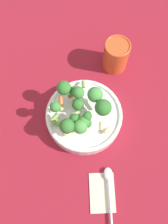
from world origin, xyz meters
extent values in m
plane|color=maroon|center=(0.00, 0.00, 0.00)|extent=(3.00, 3.00, 0.00)
cylinder|color=white|center=(0.00, 0.00, 0.02)|extent=(0.24, 0.24, 0.04)
torus|color=white|center=(0.00, 0.00, 0.04)|extent=(0.24, 0.24, 0.01)
cylinder|color=#8CB766|center=(0.02, 0.03, 0.05)|extent=(0.01, 0.01, 0.01)
sphere|color=#33722D|center=(0.02, 0.03, 0.07)|extent=(0.03, 0.03, 0.03)
cylinder|color=#8CB766|center=(-0.01, -0.08, 0.08)|extent=(0.02, 0.02, 0.02)
sphere|color=#33722D|center=(-0.01, -0.08, 0.11)|extent=(0.04, 0.04, 0.04)
cylinder|color=#8CB766|center=(0.00, -0.02, 0.06)|extent=(0.01, 0.01, 0.01)
sphere|color=#33722D|center=(0.00, -0.02, 0.09)|extent=(0.04, 0.04, 0.04)
cylinder|color=#8CB766|center=(0.03, 0.03, 0.07)|extent=(0.01, 0.01, 0.02)
sphere|color=#3D8438|center=(0.03, 0.03, 0.10)|extent=(0.03, 0.03, 0.03)
cylinder|color=#8CB766|center=(0.04, 0.00, 0.07)|extent=(0.01, 0.01, 0.01)
sphere|color=#33722D|center=(0.04, 0.00, 0.09)|extent=(0.03, 0.03, 0.03)
cylinder|color=#8CB766|center=(0.05, -0.06, 0.09)|extent=(0.01, 0.01, 0.01)
sphere|color=#3D8438|center=(0.05, -0.06, 0.11)|extent=(0.03, 0.03, 0.03)
cylinder|color=#8CB766|center=(-0.03, 0.04, 0.09)|extent=(0.02, 0.02, 0.01)
sphere|color=#33722D|center=(-0.03, 0.04, 0.11)|extent=(0.05, 0.05, 0.05)
cylinder|color=#8CB766|center=(-0.02, -0.06, 0.07)|extent=(0.01, 0.01, 0.01)
sphere|color=#33722D|center=(-0.02, -0.06, 0.09)|extent=(0.03, 0.03, 0.03)
cylinder|color=#8CB766|center=(-0.05, 0.00, 0.07)|extent=(0.02, 0.02, 0.02)
sphere|color=#479342|center=(-0.05, 0.00, 0.10)|extent=(0.05, 0.05, 0.05)
cylinder|color=#8CB766|center=(0.02, 0.03, 0.09)|extent=(0.01, 0.01, 0.01)
sphere|color=#33722D|center=(0.02, 0.03, 0.10)|extent=(0.03, 0.03, 0.03)
cylinder|color=#8CB766|center=(0.05, 0.03, 0.07)|extent=(0.01, 0.01, 0.01)
sphere|color=#479342|center=(0.05, 0.03, 0.10)|extent=(0.04, 0.04, 0.04)
cylinder|color=#8CB766|center=(0.07, 0.00, 0.08)|extent=(0.01, 0.01, 0.02)
sphere|color=#33722D|center=(0.07, 0.00, 0.10)|extent=(0.04, 0.04, 0.04)
cylinder|color=#8CB766|center=(-0.02, -0.04, 0.09)|extent=(0.01, 0.01, 0.01)
sphere|color=#3D8438|center=(-0.02, -0.04, 0.11)|extent=(0.04, 0.04, 0.04)
cylinder|color=beige|center=(0.03, -0.01, 0.09)|extent=(0.03, 0.02, 0.01)
cylinder|color=#729E4C|center=(-0.07, -0.06, 0.06)|extent=(0.02, 0.02, 0.01)
cylinder|color=#729E4C|center=(0.07, -0.04, 0.06)|extent=(0.02, 0.03, 0.01)
cylinder|color=beige|center=(0.01, 0.07, 0.09)|extent=(0.03, 0.02, 0.01)
cylinder|color=orange|center=(0.03, -0.01, 0.08)|extent=(0.03, 0.01, 0.01)
cylinder|color=orange|center=(0.02, -0.07, 0.08)|extent=(0.03, 0.03, 0.01)
cylinder|color=#729E4C|center=(0.08, -0.04, 0.06)|extent=(0.02, 0.02, 0.01)
cylinder|color=#729E4C|center=(-0.01, -0.03, 0.07)|extent=(0.01, 0.03, 0.01)
cylinder|color=beige|center=(0.08, 0.00, 0.06)|extent=(0.02, 0.02, 0.01)
cylinder|color=beige|center=(0.00, 0.09, 0.06)|extent=(0.02, 0.01, 0.01)
cylinder|color=#729E4C|center=(0.07, -0.05, 0.07)|extent=(0.03, 0.01, 0.01)
cylinder|color=#729E4C|center=(-0.05, 0.04, 0.09)|extent=(0.02, 0.03, 0.01)
cylinder|color=orange|center=(0.02, 0.01, 0.07)|extent=(0.02, 0.02, 0.01)
cylinder|color=orange|center=(-0.02, -0.06, 0.06)|extent=(0.02, 0.02, 0.01)
cylinder|color=beige|center=(0.04, -0.06, 0.08)|extent=(0.01, 0.03, 0.01)
cylinder|color=#CC4C23|center=(-0.22, -0.05, 0.06)|extent=(0.08, 0.08, 0.11)
torus|color=#CC4C23|center=(-0.22, -0.05, 0.11)|extent=(0.08, 0.08, 0.01)
cube|color=beige|center=(0.14, 0.18, 0.00)|extent=(0.13, 0.13, 0.01)
cylinder|color=silver|center=(0.16, 0.22, 0.01)|extent=(0.11, 0.10, 0.01)
ellipsoid|color=silver|center=(0.09, 0.16, 0.01)|extent=(0.04, 0.04, 0.01)
camera|label=1|loc=(0.21, 0.17, 0.79)|focal=42.00mm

